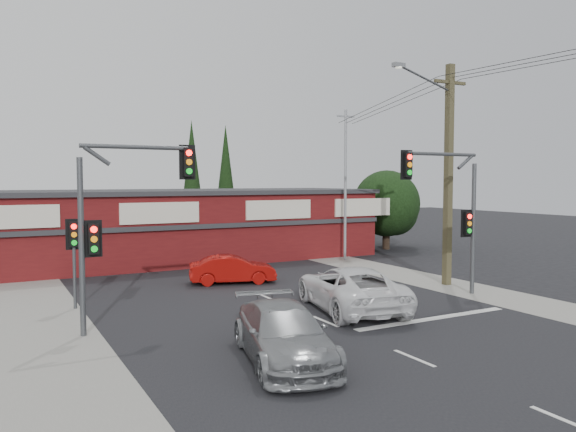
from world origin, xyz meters
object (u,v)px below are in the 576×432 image
silver_suv (284,334)px  red_sedan (233,269)px  white_suv (350,288)px  shop_building (158,225)px  utility_pole (446,167)px

silver_suv → red_sedan: size_ratio=1.28×
white_suv → red_sedan: white_suv is taller
red_sedan → shop_building: bearing=22.9°
white_suv → silver_suv: bearing=52.2°
white_suv → silver_suv: 6.44m
silver_suv → shop_building: size_ratio=0.19×
silver_suv → utility_pole: utility_pole is taller
utility_pole → shop_building: bearing=123.8°
white_suv → red_sedan: 7.26m
silver_suv → utility_pole: 13.87m
white_suv → utility_pole: 8.28m
silver_suv → red_sedan: bearing=87.5°
white_suv → red_sedan: (-1.75, 7.04, -0.16)m
white_suv → shop_building: bearing=-67.5°
silver_suv → utility_pole: bearing=41.3°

